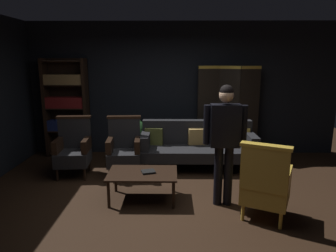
# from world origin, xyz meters

# --- Properties ---
(ground_plane) EXTENTS (10.00, 10.00, 0.00)m
(ground_plane) POSITION_xyz_m (0.00, 0.00, 0.00)
(ground_plane) COLOR black
(back_wall) EXTENTS (7.20, 0.10, 2.80)m
(back_wall) POSITION_xyz_m (0.00, 2.45, 1.40)
(back_wall) COLOR black
(back_wall) RESTS_ON ground_plane
(folding_screen) EXTENTS (1.27, 0.29, 1.90)m
(folding_screen) POSITION_xyz_m (1.23, 2.14, 0.99)
(folding_screen) COLOR black
(folding_screen) RESTS_ON ground_plane
(bookshelf) EXTENTS (0.90, 0.32, 2.05)m
(bookshelf) POSITION_xyz_m (-2.15, 2.19, 1.07)
(bookshelf) COLOR black
(bookshelf) RESTS_ON ground_plane
(velvet_couch) EXTENTS (2.12, 0.78, 0.88)m
(velvet_couch) POSITION_xyz_m (0.55, 1.45, 0.45)
(velvet_couch) COLOR black
(velvet_couch) RESTS_ON ground_plane
(coffee_table) EXTENTS (1.00, 0.64, 0.42)m
(coffee_table) POSITION_xyz_m (-0.36, 0.06, 0.37)
(coffee_table) COLOR black
(coffee_table) RESTS_ON ground_plane
(armchair_gilt_accent) EXTENTS (0.77, 0.77, 1.04)m
(armchair_gilt_accent) POSITION_xyz_m (1.25, -0.48, 0.49)
(armchair_gilt_accent) COLOR gold
(armchair_gilt_accent) RESTS_ON ground_plane
(armchair_wing_left) EXTENTS (0.63, 0.62, 1.04)m
(armchair_wing_left) POSITION_xyz_m (-1.68, 1.04, 0.49)
(armchair_wing_left) COLOR black
(armchair_wing_left) RESTS_ON ground_plane
(armchair_wing_right) EXTENTS (0.62, 0.62, 1.04)m
(armchair_wing_right) POSITION_xyz_m (-0.78, 1.06, 0.49)
(armchair_wing_right) COLOR black
(armchair_wing_right) RESTS_ON ground_plane
(standing_figure) EXTENTS (0.59, 0.24, 1.70)m
(standing_figure) POSITION_xyz_m (0.79, -0.07, 1.03)
(standing_figure) COLOR black
(standing_figure) RESTS_ON ground_plane
(potted_plant) EXTENTS (0.56, 0.56, 0.85)m
(potted_plant) POSITION_xyz_m (-0.63, 1.81, 0.49)
(potted_plant) COLOR brown
(potted_plant) RESTS_ON ground_plane
(book_black_cloth) EXTENTS (0.23, 0.21, 0.03)m
(book_black_cloth) POSITION_xyz_m (-0.28, 0.06, 0.43)
(book_black_cloth) COLOR black
(book_black_cloth) RESTS_ON coffee_table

